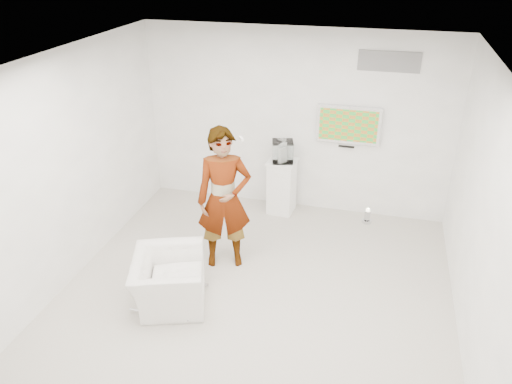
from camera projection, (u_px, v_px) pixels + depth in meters
room at (256, 190)px, 5.90m from camera, size 5.01×5.01×3.00m
tv at (349, 125)px, 7.80m from camera, size 1.00×0.08×0.60m
logo_decal at (389, 62)px, 7.26m from camera, size 0.90×0.02×0.30m
person at (224, 199)px, 6.73m from camera, size 0.86×0.70×2.02m
armchair at (169, 280)px, 6.27m from camera, size 1.14×1.22×0.64m
pedestal at (282, 186)px, 8.31m from camera, size 0.49×0.49×0.93m
floor_uplight at (367, 216)px, 8.11m from camera, size 0.21×0.21×0.25m
vitrine at (283, 151)px, 8.02m from camera, size 0.41×0.41×0.33m
console at (282, 154)px, 8.04m from camera, size 0.12×0.18×0.24m
wii_remote at (241, 139)px, 6.51m from camera, size 0.10×0.12×0.03m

